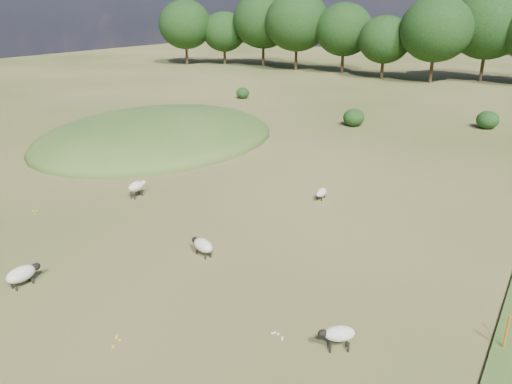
# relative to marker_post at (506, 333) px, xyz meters

# --- Properties ---
(ground) EXTENTS (160.00, 160.00, 0.00)m
(ground) POSITION_rel_marker_post_xyz_m (-13.90, 21.08, -0.60)
(ground) COLOR #374916
(ground) RESTS_ON ground
(mound) EXTENTS (16.00, 20.00, 4.00)m
(mound) POSITION_rel_marker_post_xyz_m (-25.90, 13.08, -0.60)
(mound) COLOR #33561E
(mound) RESTS_ON ground
(treeline) EXTENTS (96.28, 14.66, 11.70)m
(treeline) POSITION_rel_marker_post_xyz_m (-14.96, 56.51, 5.97)
(treeline) COLOR black
(treeline) RESTS_ON ground
(shrubs) EXTENTS (26.53, 7.55, 1.47)m
(shrubs) POSITION_rel_marker_post_xyz_m (-14.25, 28.40, 0.10)
(shrubs) COLOR black
(shrubs) RESTS_ON ground
(marker_post) EXTENTS (0.06, 0.06, 1.20)m
(marker_post) POSITION_rel_marker_post_xyz_m (0.00, 0.00, 0.00)
(marker_post) COLOR #D8590C
(marker_post) RESTS_ON ground
(sheep_0) EXTENTS (0.57, 1.22, 0.87)m
(sheep_0) POSITION_rel_marker_post_xyz_m (-18.24, 3.28, 0.01)
(sheep_0) COLOR beige
(sheep_0) RESTS_ON ground
(sheep_1) EXTENTS (1.10, 0.95, 0.81)m
(sheep_1) POSITION_rel_marker_post_xyz_m (-4.15, -2.61, -0.04)
(sheep_1) COLOR beige
(sheep_1) RESTS_ON ground
(sheep_2) EXTENTS (0.52, 1.05, 0.60)m
(sheep_2) POSITION_rel_marker_post_xyz_m (-9.85, 8.23, -0.22)
(sheep_2) COLOR beige
(sheep_2) RESTS_ON ground
(sheep_4) EXTENTS (0.64, 1.33, 0.76)m
(sheep_4) POSITION_rel_marker_post_xyz_m (-15.27, -5.40, -0.12)
(sheep_4) COLOR beige
(sheep_4) RESTS_ON ground
(sheep_5) EXTENTS (1.31, 0.82, 0.73)m
(sheep_5) POSITION_rel_marker_post_xyz_m (-11.20, -0.05, -0.14)
(sheep_5) COLOR beige
(sheep_5) RESTS_ON ground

